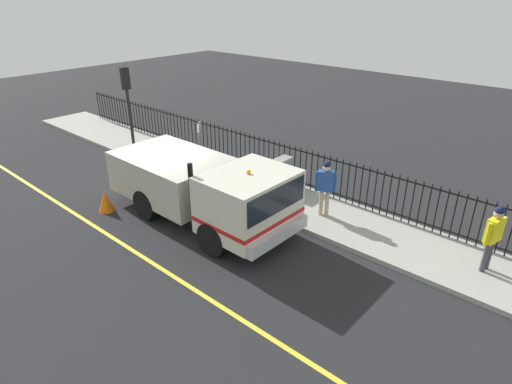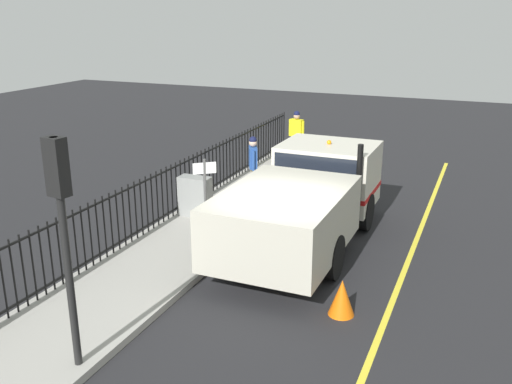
{
  "view_description": "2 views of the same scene",
  "coord_description": "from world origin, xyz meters",
  "px_view_note": "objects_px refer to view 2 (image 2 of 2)",
  "views": [
    {
      "loc": [
        -7.57,
        -10.7,
        6.52
      ],
      "look_at": [
        0.54,
        -3.56,
        1.34
      ],
      "focal_mm": 29.98,
      "sensor_mm": 36.0,
      "label": 1
    },
    {
      "loc": [
        -3.76,
        10.18,
        5.4
      ],
      "look_at": [
        1.56,
        -2.4,
        0.99
      ],
      "focal_mm": 39.6,
      "sensor_mm": 36.0,
      "label": 2
    }
  ],
  "objects_px": {
    "utility_cabinet": "(195,196)",
    "street_sign": "(205,198)",
    "worker_standing": "(253,159)",
    "work_truck": "(308,195)",
    "pedestrian_distant": "(296,130)",
    "traffic_light_near": "(61,208)",
    "traffic_cone": "(342,297)"
  },
  "relations": [
    {
      "from": "traffic_light_near",
      "to": "traffic_cone",
      "type": "xyz_separation_m",
      "value": [
        -3.34,
        -3.3,
        -2.37
      ]
    },
    {
      "from": "worker_standing",
      "to": "street_sign",
      "type": "height_order",
      "value": "street_sign"
    },
    {
      "from": "utility_cabinet",
      "to": "street_sign",
      "type": "bearing_deg",
      "value": 123.73
    },
    {
      "from": "work_truck",
      "to": "traffic_light_near",
      "type": "bearing_deg",
      "value": -104.44
    },
    {
      "from": "pedestrian_distant",
      "to": "utility_cabinet",
      "type": "relative_size",
      "value": 1.65
    },
    {
      "from": "traffic_cone",
      "to": "street_sign",
      "type": "bearing_deg",
      "value": -15.89
    },
    {
      "from": "traffic_light_near",
      "to": "traffic_cone",
      "type": "distance_m",
      "value": 5.26
    },
    {
      "from": "work_truck",
      "to": "utility_cabinet",
      "type": "height_order",
      "value": "work_truck"
    },
    {
      "from": "work_truck",
      "to": "traffic_cone",
      "type": "bearing_deg",
      "value": -61.19
    },
    {
      "from": "street_sign",
      "to": "work_truck",
      "type": "bearing_deg",
      "value": -127.63
    },
    {
      "from": "worker_standing",
      "to": "utility_cabinet",
      "type": "xyz_separation_m",
      "value": [
        0.71,
        2.25,
        -0.55
      ]
    },
    {
      "from": "work_truck",
      "to": "traffic_light_near",
      "type": "distance_m",
      "value": 6.75
    },
    {
      "from": "utility_cabinet",
      "to": "traffic_cone",
      "type": "distance_m",
      "value": 5.9
    },
    {
      "from": "traffic_cone",
      "to": "utility_cabinet",
      "type": "bearing_deg",
      "value": -34.1
    },
    {
      "from": "utility_cabinet",
      "to": "street_sign",
      "type": "xyz_separation_m",
      "value": [
        -1.58,
        2.36,
        0.89
      ]
    },
    {
      "from": "utility_cabinet",
      "to": "pedestrian_distant",
      "type": "bearing_deg",
      "value": -93.99
    },
    {
      "from": "traffic_light_near",
      "to": "street_sign",
      "type": "distance_m",
      "value": 4.39
    },
    {
      "from": "pedestrian_distant",
      "to": "traffic_light_near",
      "type": "xyz_separation_m",
      "value": [
        -1.06,
        13.45,
        1.49
      ]
    },
    {
      "from": "pedestrian_distant",
      "to": "traffic_light_near",
      "type": "height_order",
      "value": "traffic_light_near"
    },
    {
      "from": "pedestrian_distant",
      "to": "utility_cabinet",
      "type": "height_order",
      "value": "pedestrian_distant"
    },
    {
      "from": "worker_standing",
      "to": "traffic_light_near",
      "type": "bearing_deg",
      "value": -21.48
    },
    {
      "from": "worker_standing",
      "to": "utility_cabinet",
      "type": "bearing_deg",
      "value": -44.42
    },
    {
      "from": "pedestrian_distant",
      "to": "street_sign",
      "type": "distance_m",
      "value": 9.28
    },
    {
      "from": "pedestrian_distant",
      "to": "traffic_light_near",
      "type": "bearing_deg",
      "value": -72.13
    },
    {
      "from": "traffic_cone",
      "to": "street_sign",
      "type": "xyz_separation_m",
      "value": [
        3.3,
        -0.94,
        1.23
      ]
    },
    {
      "from": "worker_standing",
      "to": "pedestrian_distant",
      "type": "distance_m",
      "value": 4.61
    },
    {
      "from": "pedestrian_distant",
      "to": "street_sign",
      "type": "xyz_separation_m",
      "value": [
        -1.1,
        9.21,
        0.34
      ]
    },
    {
      "from": "worker_standing",
      "to": "traffic_light_near",
      "type": "distance_m",
      "value": 9.01
    },
    {
      "from": "pedestrian_distant",
      "to": "street_sign",
      "type": "relative_size",
      "value": 0.78
    },
    {
      "from": "traffic_light_near",
      "to": "traffic_cone",
      "type": "height_order",
      "value": "traffic_light_near"
    },
    {
      "from": "worker_standing",
      "to": "traffic_cone",
      "type": "bearing_deg",
      "value": 10.07
    },
    {
      "from": "traffic_cone",
      "to": "street_sign",
      "type": "distance_m",
      "value": 3.64
    }
  ]
}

